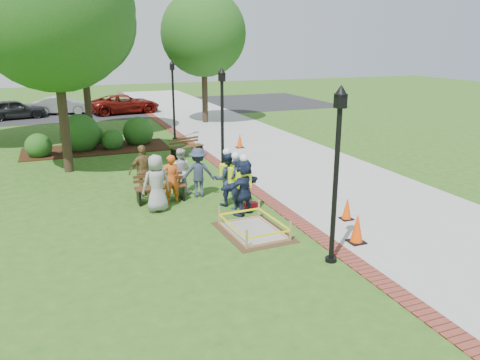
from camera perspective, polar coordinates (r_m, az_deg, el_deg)
name	(u,v)px	position (r m, az deg, el deg)	size (l,w,h in m)	color
ground	(239,225)	(13.75, -0.13, -5.54)	(100.00, 100.00, 0.00)	#285116
sidewalk	(259,145)	(24.45, 2.35, 4.30)	(6.00, 60.00, 0.02)	#9E9E99
brick_edging	(199,150)	(23.36, -5.00, 3.69)	(0.50, 60.00, 0.03)	maroon
mulch_bed	(96,149)	(24.48, -17.09, 3.62)	(7.00, 3.00, 0.05)	#381E0F
parking_lot	(119,108)	(39.49, -14.58, 8.44)	(36.00, 12.00, 0.01)	black
wet_concrete_pad	(253,224)	(13.18, 1.63, -5.44)	(1.82, 2.39, 0.55)	#47331E
bench_near	(161,193)	(15.90, -9.67, -1.59)	(1.68, 0.58, 0.91)	#502A1B
bench_far	(187,151)	(22.01, -6.48, 3.55)	(1.67, 0.97, 0.86)	#4D341A
cone_front	(357,229)	(12.81, 14.08, -5.82)	(0.42, 0.42, 0.83)	black
cone_back	(347,209)	(14.40, 12.91, -3.48)	(0.36, 0.36, 0.71)	black
cone_far	(240,141)	(23.67, -0.03, 4.79)	(0.39, 0.39, 0.76)	black
toolbox	(251,206)	(15.05, 1.31, -3.13)	(0.42, 0.23, 0.21)	#AC0D1D
lamp_near	(337,163)	(10.97, 11.71, 2.04)	(0.28, 0.28, 4.26)	black
lamp_mid	(222,115)	(18.07, -2.18, 7.95)	(0.28, 0.28, 4.26)	black
lamp_far	(173,94)	(25.70, -8.15, 10.33)	(0.28, 0.28, 4.26)	black
tree_left	(52,9)	(20.06, -21.94, 18.76)	(6.23, 6.23, 9.47)	#3D2D1E
tree_back	(81,23)	(27.98, -18.87, 17.69)	(5.98, 5.98, 9.17)	#3D2D1E
tree_right	(204,34)	(31.19, -4.46, 17.37)	(5.44, 5.44, 8.41)	#3D2D1E
shrub_a	(40,157)	(23.77, -23.22, 2.59)	(1.20, 1.20, 1.20)	#1C4413
shrub_b	(81,150)	(24.53, -18.76, 3.45)	(1.95, 1.95, 1.95)	#1C4413
shrub_c	(113,149)	(24.32, -15.20, 3.65)	(1.08, 1.08, 1.08)	#1C4413
shrub_d	(139,144)	(25.21, -12.21, 4.29)	(1.57, 1.57, 1.57)	#1C4413
shrub_e	(95,144)	(25.84, -17.31, 4.21)	(1.07, 1.07, 1.07)	#1C4413
casual_person_a	(156,183)	(14.83, -10.15, -0.40)	(0.62, 0.44, 1.82)	gray
casual_person_b	(171,179)	(15.61, -8.40, 0.14)	(0.52, 0.34, 1.62)	#D64E19
casual_person_c	(180,171)	(16.57, -7.30, 1.12)	(0.61, 0.54, 1.61)	silver
casual_person_d	(144,171)	(16.40, -11.68, 1.09)	(0.64, 0.49, 1.80)	brown
casual_person_e	(198,173)	(16.08, -5.12, 0.91)	(0.61, 0.45, 1.71)	#2C334D
hivis_worker_a	(244,185)	(14.32, 0.45, -0.61)	(0.67, 0.58, 1.91)	#1C2649
hivis_worker_b	(235,181)	(14.86, -0.56, -0.07)	(0.60, 0.65, 1.85)	#17183E
hivis_worker_c	(227,177)	(15.15, -1.60, 0.34)	(0.61, 0.45, 1.91)	#1A2A44
parked_car_a	(16,119)	(36.49, -25.65, 6.72)	(4.53, 1.97, 1.48)	#28272A
parked_car_b	(63,114)	(37.58, -20.75, 7.51)	(4.44, 1.93, 1.45)	#AAAAAF
parked_car_c	(126,113)	(36.67, -13.75, 7.91)	(4.71, 2.05, 1.53)	maroon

